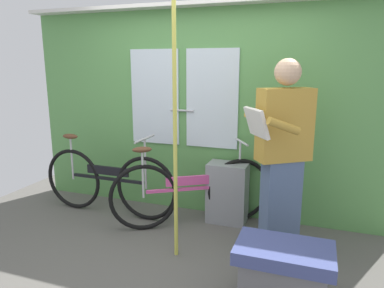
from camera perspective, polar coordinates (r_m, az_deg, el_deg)
name	(u,v)px	position (r m, az deg, el deg)	size (l,w,h in m)	color
ground_plane	(159,260)	(3.46, -5.30, -17.93)	(5.25, 4.00, 0.04)	#56544F
train_door_wall	(200,108)	(4.12, 1.25, 5.70)	(4.25, 0.28, 2.37)	#56934C
bicycle_near_door	(108,182)	(4.30, -13.29, -5.86)	(1.72, 0.44, 0.95)	black
bicycle_leaning_behind	(192,192)	(3.89, -0.03, -7.63)	(1.53, 0.98, 0.93)	black
passenger_reading_newspaper	(282,153)	(3.36, 14.20, -1.32)	(0.65, 0.60, 1.78)	slate
trash_bin_by_wall	(227,193)	(4.02, 5.67, -7.73)	(0.43, 0.28, 0.67)	gray
handrail_pole	(175,132)	(3.08, -2.72, 1.97)	(0.04, 0.04, 2.33)	#C6C14C
bench_seat_corner	(283,272)	(2.87, 14.31, -19.19)	(0.70, 0.44, 0.45)	#3D477F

